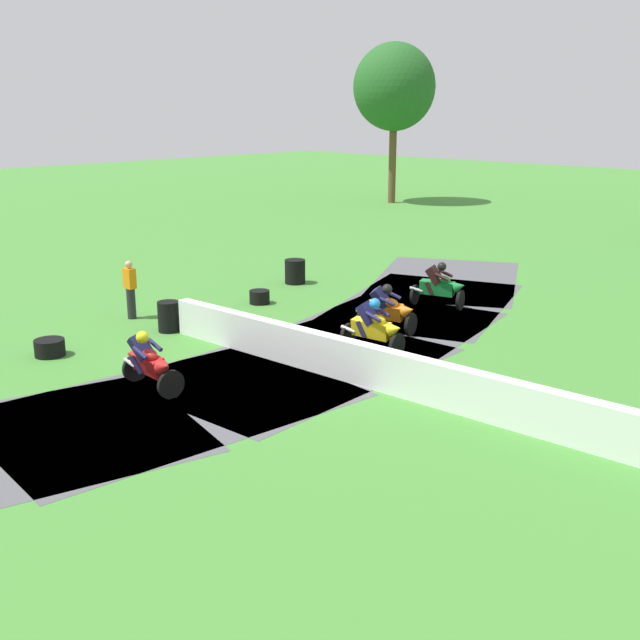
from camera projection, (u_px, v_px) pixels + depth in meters
ground_plane at (299, 366)px, 17.62m from camera, size 120.00×120.00×0.00m
track_asphalt at (266, 356)px, 18.28m from camera, size 9.11×28.25×0.01m
safety_barrier at (481, 396)px, 14.54m from camera, size 17.45×1.30×0.90m
motorcycle_lead_red at (149, 362)px, 15.88m from camera, size 1.69×0.85×1.43m
motorcycle_chase_yellow at (374, 327)px, 18.31m from camera, size 1.68×0.83×1.42m
motorcycle_trailing_orange at (387, 309)px, 20.00m from camera, size 1.71×1.04×1.43m
motorcycle_fourth_green at (440, 286)px, 22.42m from camera, size 1.70×1.06×1.42m
tire_stack_mid_a at (50, 348)px, 18.26m from camera, size 0.71×0.71×0.40m
tire_stack_mid_b at (169, 316)px, 20.18m from camera, size 0.57×0.57×0.80m
tire_stack_far at (260, 297)px, 23.07m from camera, size 0.61×0.61×0.40m
tire_stack_extra_a at (295, 272)px, 25.62m from camera, size 0.68×0.68×0.80m
track_marshal at (130, 290)px, 21.29m from camera, size 0.34×0.24×1.63m
tree_mid_rise at (394, 87)px, 45.10m from camera, size 4.80×4.80×9.27m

